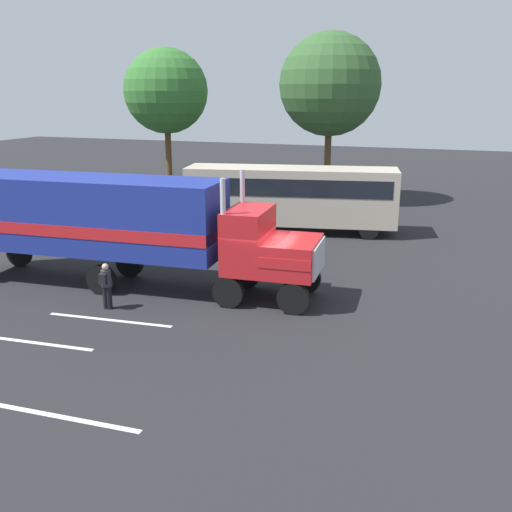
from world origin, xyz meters
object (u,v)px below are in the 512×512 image
parked_bus (291,193)px  tree_center (330,85)px  person_bystander (106,284)px  parked_car (77,203)px  tree_left (166,91)px  semi_truck (115,221)px

parked_bus → tree_center: bearing=91.1°
person_bystander → parked_car: bearing=130.0°
parked_bus → tree_left: 15.98m
parked_bus → person_bystander: bearing=-101.6°
person_bystander → tree_center: size_ratio=0.15×
person_bystander → tree_left: tree_left is taller
tree_left → person_bystander: bearing=-67.0°
semi_truck → parked_bus: bearing=70.9°
person_bystander → tree_left: size_ratio=0.16×
semi_truck → tree_left: tree_left is taller
parked_bus → semi_truck: bearing=-109.1°
semi_truck → tree_left: 22.02m
parked_bus → tree_center: 10.73m
tree_left → tree_center: 11.92m
semi_truck → parked_car: size_ratio=3.24×
person_bystander → parked_car: 16.04m
parked_car → person_bystander: bearing=-50.0°
parked_car → tree_center: (12.82, 9.97, 6.83)m
parked_car → tree_center: bearing=37.9°
parked_car → parked_bus: bearing=3.5°
tree_left → semi_truck: bearing=-67.1°
parked_car → semi_truck: bearing=-46.9°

